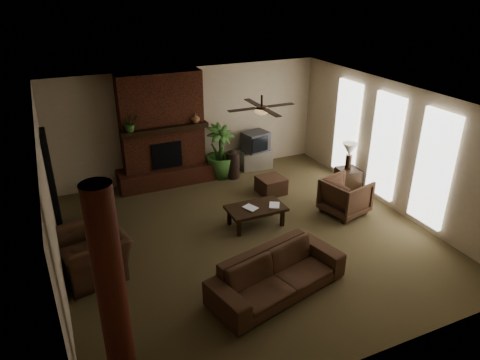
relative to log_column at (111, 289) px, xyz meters
name	(u,v)px	position (x,y,z in m)	size (l,w,h in m)	color
room_shell	(249,174)	(2.95, 2.40, 0.00)	(7.00, 7.00, 7.00)	brown
fireplace	(163,140)	(2.15, 5.62, -0.24)	(2.40, 0.70, 2.80)	#572717
windows	(385,147)	(6.40, 2.60, -0.05)	(0.08, 3.65, 2.35)	white
log_column	(111,289)	(0.00, 0.00, 0.00)	(0.36, 0.36, 2.80)	#562215
doorway	(52,185)	(-0.49, 4.20, -0.35)	(0.10, 1.00, 2.10)	black
ceiling_fan	(262,109)	(3.35, 2.70, 1.13)	(1.35, 1.35, 0.37)	black
sofa	(278,268)	(2.67, 0.67, -0.94)	(2.37, 0.69, 0.93)	#472E1E
armchair_left	(92,246)	(-0.03, 2.46, -0.87)	(1.22, 0.80, 1.07)	#472E1E
armchair_right	(346,195)	(5.33, 2.44, -0.95)	(0.87, 0.82, 0.90)	#472E1E
coffee_table	(256,209)	(3.30, 2.76, -1.03)	(1.20, 0.70, 0.43)	black
ottoman	(271,185)	(4.31, 4.00, -1.20)	(0.60, 0.60, 0.40)	#472E1E
tv_stand	(255,159)	(4.65, 5.55, -1.15)	(0.85, 0.50, 0.50)	silver
tv	(256,142)	(4.64, 5.54, -0.64)	(0.74, 0.65, 0.52)	#39393C
floor_vase	(233,162)	(3.82, 5.19, -0.97)	(0.34, 0.34, 0.77)	black
floor_plant	(220,163)	(3.55, 5.40, -1.01)	(0.78, 1.39, 0.78)	#335B24
side_table_left	(104,224)	(0.31, 3.64, -1.12)	(0.50, 0.50, 0.55)	black
lamp_left	(99,191)	(0.31, 3.68, -0.40)	(0.39, 0.39, 0.65)	black
side_table_right	(348,179)	(6.10, 3.37, -1.12)	(0.50, 0.50, 0.55)	black
lamp_right	(350,151)	(6.10, 3.42, -0.40)	(0.43, 0.43, 0.65)	black
mantel_plant	(130,125)	(1.33, 5.35, 0.32)	(0.38, 0.42, 0.33)	#335B24
mantel_vase	(195,118)	(2.92, 5.37, 0.27)	(0.22, 0.23, 0.22)	brown
book_a	(247,204)	(3.06, 2.71, -0.83)	(0.22, 0.03, 0.29)	#999999
book_b	(269,199)	(3.58, 2.70, -0.82)	(0.21, 0.02, 0.29)	#999999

